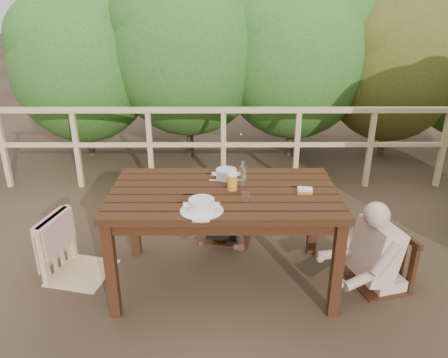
{
  "coord_description": "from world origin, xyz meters",
  "views": [
    {
      "loc": [
        -0.01,
        -3.03,
        2.17
      ],
      "look_at": [
        0.0,
        0.05,
        0.9
      ],
      "focal_mm": 34.54,
      "sensor_mm": 36.0,
      "label": 1
    }
  ],
  "objects_px": {
    "chair_left": "(75,223)",
    "chair_far": "(230,197)",
    "soup_far": "(226,175)",
    "table": "(224,238)",
    "beer_glass": "(232,182)",
    "bottle": "(243,175)",
    "diner_right": "(391,216)",
    "soup_near": "(202,206)",
    "butter_tub": "(305,191)",
    "tumbler": "(246,198)",
    "woman": "(230,184)",
    "chair_right": "(384,238)"
  },
  "relations": [
    {
      "from": "chair_left",
      "to": "chair_far",
      "type": "xyz_separation_m",
      "value": [
        1.27,
        0.62,
        -0.06
      ]
    },
    {
      "from": "chair_far",
      "to": "soup_far",
      "type": "bearing_deg",
      "value": -82.05
    },
    {
      "from": "table",
      "to": "soup_far",
      "type": "height_order",
      "value": "soup_far"
    },
    {
      "from": "beer_glass",
      "to": "bottle",
      "type": "distance_m",
      "value": 0.1
    },
    {
      "from": "diner_right",
      "to": "soup_near",
      "type": "xyz_separation_m",
      "value": [
        -1.46,
        -0.29,
        0.24
      ]
    },
    {
      "from": "chair_far",
      "to": "bottle",
      "type": "bearing_deg",
      "value": -70.02
    },
    {
      "from": "chair_far",
      "to": "butter_tub",
      "type": "bearing_deg",
      "value": -41.1
    },
    {
      "from": "chair_left",
      "to": "tumbler",
      "type": "distance_m",
      "value": 1.45
    },
    {
      "from": "table",
      "to": "soup_far",
      "type": "distance_m",
      "value": 0.51
    },
    {
      "from": "tumbler",
      "to": "chair_left",
      "type": "bearing_deg",
      "value": 168.66
    },
    {
      "from": "woman",
      "to": "diner_right",
      "type": "relative_size",
      "value": 0.91
    },
    {
      "from": "diner_right",
      "to": "bottle",
      "type": "distance_m",
      "value": 1.2
    },
    {
      "from": "table",
      "to": "chair_right",
      "type": "xyz_separation_m",
      "value": [
        1.27,
        -0.05,
        0.02
      ]
    },
    {
      "from": "chair_left",
      "to": "chair_right",
      "type": "relative_size",
      "value": 1.15
    },
    {
      "from": "bottle",
      "to": "tumbler",
      "type": "height_order",
      "value": "bottle"
    },
    {
      "from": "soup_near",
      "to": "bottle",
      "type": "xyz_separation_m",
      "value": [
        0.3,
        0.4,
        0.06
      ]
    },
    {
      "from": "bottle",
      "to": "butter_tub",
      "type": "relative_size",
      "value": 2.05
    },
    {
      "from": "tumbler",
      "to": "butter_tub",
      "type": "xyz_separation_m",
      "value": [
        0.46,
        0.15,
        -0.02
      ]
    },
    {
      "from": "soup_near",
      "to": "beer_glass",
      "type": "bearing_deg",
      "value": 58.18
    },
    {
      "from": "chair_far",
      "to": "chair_left",
      "type": "bearing_deg",
      "value": -141.71
    },
    {
      "from": "woman",
      "to": "soup_near",
      "type": "bearing_deg",
      "value": 91.11
    },
    {
      "from": "woman",
      "to": "soup_far",
      "type": "xyz_separation_m",
      "value": [
        -0.04,
        -0.49,
        0.29
      ]
    },
    {
      "from": "diner_right",
      "to": "butter_tub",
      "type": "xyz_separation_m",
      "value": [
        -0.69,
        0.01,
        0.21
      ]
    },
    {
      "from": "chair_left",
      "to": "soup_near",
      "type": "xyz_separation_m",
      "value": [
        1.06,
        -0.44,
        0.37
      ]
    },
    {
      "from": "chair_far",
      "to": "diner_right",
      "type": "xyz_separation_m",
      "value": [
        1.25,
        -0.77,
        0.19
      ]
    },
    {
      "from": "table",
      "to": "woman",
      "type": "xyz_separation_m",
      "value": [
        0.06,
        0.74,
        0.16
      ]
    },
    {
      "from": "soup_near",
      "to": "tumbler",
      "type": "distance_m",
      "value": 0.35
    },
    {
      "from": "woman",
      "to": "butter_tub",
      "type": "relative_size",
      "value": 10.16
    },
    {
      "from": "chair_left",
      "to": "diner_right",
      "type": "distance_m",
      "value": 2.53
    },
    {
      "from": "bottle",
      "to": "butter_tub",
      "type": "distance_m",
      "value": 0.49
    },
    {
      "from": "butter_tub",
      "to": "soup_near",
      "type": "bearing_deg",
      "value": -151.4
    },
    {
      "from": "soup_near",
      "to": "chair_right",
      "type": "bearing_deg",
      "value": 11.55
    },
    {
      "from": "bottle",
      "to": "beer_glass",
      "type": "bearing_deg",
      "value": -147.97
    },
    {
      "from": "table",
      "to": "butter_tub",
      "type": "xyz_separation_m",
      "value": [
        0.62,
        -0.03,
        0.43
      ]
    },
    {
      "from": "diner_right",
      "to": "beer_glass",
      "type": "relative_size",
      "value": 8.01
    },
    {
      "from": "chair_right",
      "to": "butter_tub",
      "type": "xyz_separation_m",
      "value": [
        -0.66,
        0.01,
        0.41
      ]
    },
    {
      "from": "chair_far",
      "to": "bottle",
      "type": "height_order",
      "value": "bottle"
    },
    {
      "from": "chair_left",
      "to": "soup_near",
      "type": "bearing_deg",
      "value": -99.36
    },
    {
      "from": "soup_near",
      "to": "butter_tub",
      "type": "relative_size",
      "value": 2.72
    },
    {
      "from": "beer_glass",
      "to": "woman",
      "type": "bearing_deg",
      "value": 90.6
    },
    {
      "from": "chair_left",
      "to": "chair_far",
      "type": "bearing_deg",
      "value": -51.01
    },
    {
      "from": "chair_right",
      "to": "beer_glass",
      "type": "distance_m",
      "value": 1.3
    },
    {
      "from": "chair_far",
      "to": "beer_glass",
      "type": "height_order",
      "value": "beer_glass"
    },
    {
      "from": "woman",
      "to": "butter_tub",
      "type": "distance_m",
      "value": 0.99
    },
    {
      "from": "chair_right",
      "to": "soup_far",
      "type": "distance_m",
      "value": 1.36
    },
    {
      "from": "table",
      "to": "chair_right",
      "type": "distance_m",
      "value": 1.27
    },
    {
      "from": "chair_left",
      "to": "beer_glass",
      "type": "bearing_deg",
      "value": -80.68
    },
    {
      "from": "woman",
      "to": "table",
      "type": "bearing_deg",
      "value": 97.94
    },
    {
      "from": "table",
      "to": "tumbler",
      "type": "distance_m",
      "value": 0.5
    },
    {
      "from": "chair_left",
      "to": "tumbler",
      "type": "relative_size",
      "value": 12.47
    }
  ]
}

